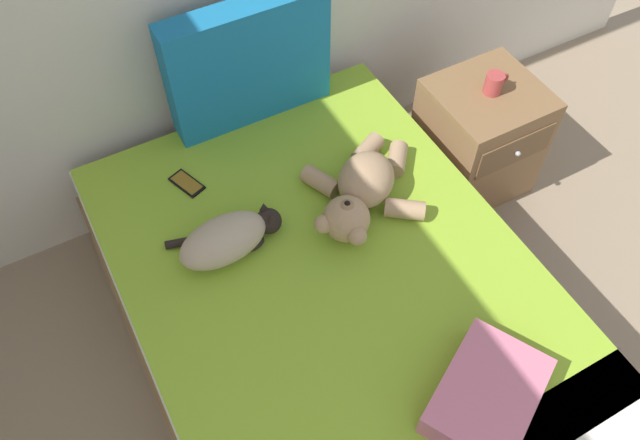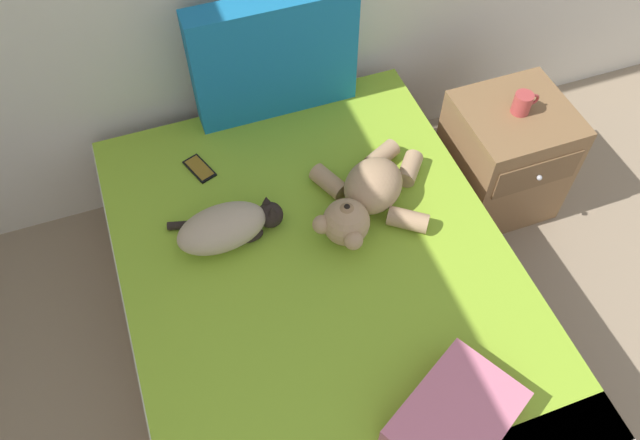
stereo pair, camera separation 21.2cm
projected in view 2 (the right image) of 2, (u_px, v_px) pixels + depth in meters
The scene contains 8 objects.
bed at pixel (326, 317), 2.49m from camera, with size 1.46×2.03×0.53m.
patterned_cushion at pixel (274, 57), 2.60m from camera, with size 0.69×0.13×0.54m.
cat at pixel (227, 227), 2.33m from camera, with size 0.43×0.25×0.15m.
teddy_bear at pixel (366, 197), 2.40m from camera, with size 0.55×0.49×0.19m.
cell_phone at pixel (199, 169), 2.59m from camera, with size 0.12×0.16×0.01m.
throw_pillow at pixel (455, 418), 1.92m from camera, with size 0.40×0.28×0.11m, color #D1728C.
nightstand at pixel (504, 157), 2.95m from camera, with size 0.48×0.49×0.58m.
mug at pixel (523, 103), 2.68m from camera, with size 0.12×0.08×0.09m.
Camera 2 is at (1.07, 1.61, 2.49)m, focal length 35.50 mm.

